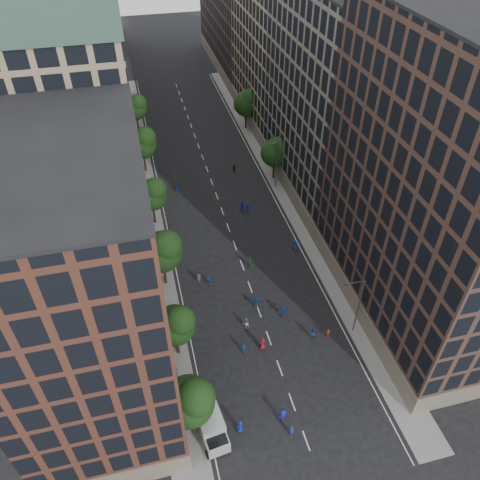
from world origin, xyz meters
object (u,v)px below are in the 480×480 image
at_px(streetlamp_near, 358,304).
at_px(skater_2, 312,334).
at_px(skater_1, 291,431).
at_px(streetlamp_far, 275,163).
at_px(cargo_van, 211,425).
at_px(skater_0, 240,427).

height_order(streetlamp_near, skater_2, streetlamp_near).
height_order(skater_1, skater_2, skater_2).
distance_m(streetlamp_far, skater_1, 45.74).
height_order(streetlamp_near, cargo_van, streetlamp_near).
xyz_separation_m(streetlamp_near, streetlamp_far, (0.00, 33.00, 0.00)).
height_order(streetlamp_far, cargo_van, streetlamp_far).
xyz_separation_m(streetlamp_near, skater_2, (-5.17, 0.21, -4.33)).
relative_size(streetlamp_far, skater_0, 4.90).
height_order(streetlamp_near, skater_1, streetlamp_near).
distance_m(streetlamp_near, skater_2, 6.74).
bearing_deg(streetlamp_far, skater_1, -104.88).
bearing_deg(streetlamp_far, skater_2, -98.96).
distance_m(streetlamp_far, cargo_van, 46.28).
xyz_separation_m(skater_0, skater_2, (11.58, 9.57, -0.08)).
distance_m(streetlamp_far, skater_0, 45.75).
height_order(streetlamp_far, skater_1, streetlamp_far).
bearing_deg(cargo_van, streetlamp_near, 16.71).
xyz_separation_m(streetlamp_far, cargo_van, (-19.68, -41.73, -3.63)).
relative_size(streetlamp_far, cargo_van, 1.58).
distance_m(streetlamp_near, streetlamp_far, 33.00).
relative_size(cargo_van, skater_0, 3.10).
distance_m(skater_0, skater_1, 5.32).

